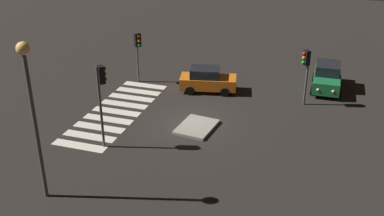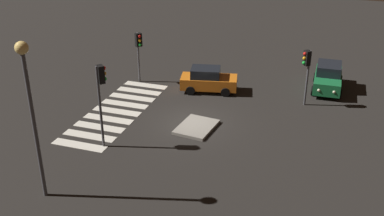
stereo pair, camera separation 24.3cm
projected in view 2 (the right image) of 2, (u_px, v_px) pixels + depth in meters
ground_plane at (192, 123)px, 28.11m from camera, size 80.00×80.00×0.00m
traffic_island at (196, 127)px, 27.41m from camera, size 2.85×2.27×0.18m
car_green at (328, 77)px, 32.49m from camera, size 4.28×2.08×1.84m
car_orange at (208, 80)px, 32.22m from camera, size 2.45×4.15×1.72m
traffic_light_east at (101, 86)px, 24.10m from camera, size 0.53×0.54×4.71m
traffic_light_south at (139, 45)px, 32.92m from camera, size 0.54×0.53×3.71m
traffic_light_west at (307, 64)px, 29.23m from camera, size 0.54×0.53×3.75m
street_lamp at (29, 95)px, 19.29m from camera, size 0.56×0.56×7.42m
crosswalk_near at (117, 111)px, 29.57m from camera, size 9.90×3.20×0.02m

